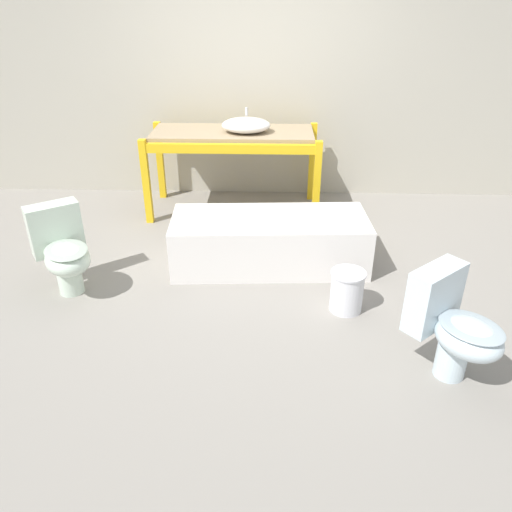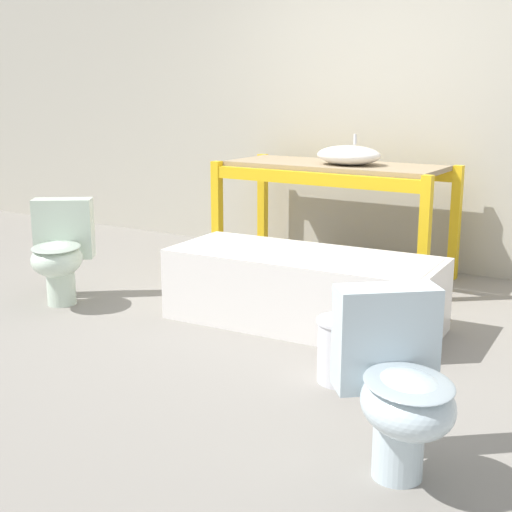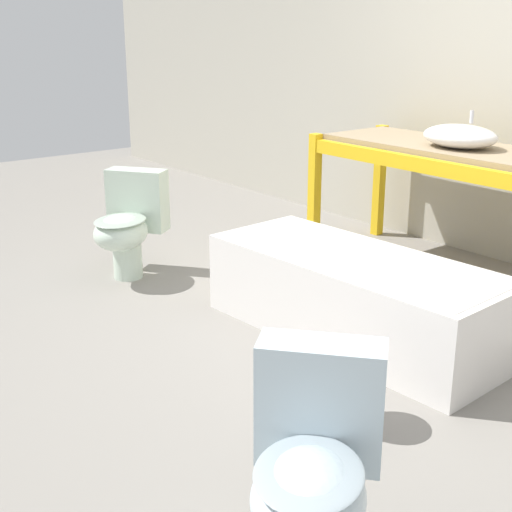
% 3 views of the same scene
% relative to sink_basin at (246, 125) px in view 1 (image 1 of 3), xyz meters
% --- Properties ---
extents(ground_plane, '(12.00, 12.00, 0.00)m').
position_rel_sink_basin_xyz_m(ground_plane, '(0.06, -1.16, -0.94)').
color(ground_plane, gray).
extents(warehouse_wall_rear, '(10.80, 0.08, 3.20)m').
position_rel_sink_basin_xyz_m(warehouse_wall_rear, '(0.06, 0.63, 0.66)').
color(warehouse_wall_rear, '#B2AD9E').
rests_on(warehouse_wall_rear, ground_plane).
extents(shelving_rack, '(1.78, 0.77, 0.87)m').
position_rel_sink_basin_xyz_m(shelving_rack, '(-0.14, 0.05, -0.20)').
color(shelving_rack, yellow).
rests_on(shelving_rack, ground_plane).
extents(sink_basin, '(0.49, 0.38, 0.22)m').
position_rel_sink_basin_xyz_m(sink_basin, '(0.00, 0.00, 0.00)').
color(sink_basin, white).
rests_on(sink_basin, shelving_rack).
extents(bathtub_main, '(1.70, 0.75, 0.45)m').
position_rel_sink_basin_xyz_m(bathtub_main, '(0.25, -1.16, -0.68)').
color(bathtub_main, white).
rests_on(bathtub_main, ground_plane).
extents(toilet_near, '(0.64, 0.66, 0.69)m').
position_rel_sink_basin_xyz_m(toilet_near, '(1.38, -2.52, -0.57)').
color(toilet_near, silver).
rests_on(toilet_near, ground_plane).
extents(toilet_far, '(0.62, 0.66, 0.69)m').
position_rel_sink_basin_xyz_m(toilet_far, '(-1.35, -1.63, -0.57)').
color(toilet_far, silver).
rests_on(toilet_far, ground_plane).
extents(bucket_white, '(0.26, 0.26, 0.32)m').
position_rel_sink_basin_xyz_m(bucket_white, '(0.84, -1.84, -0.77)').
color(bucket_white, silver).
rests_on(bucket_white, ground_plane).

